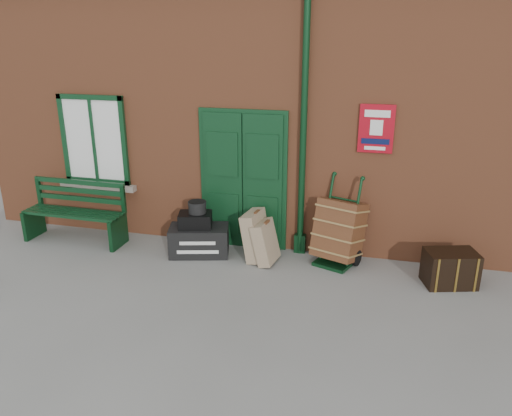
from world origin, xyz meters
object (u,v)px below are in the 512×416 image
(bench, at_px, (76,210))
(porter_trolley, at_px, (339,231))
(dark_trunk, at_px, (450,268))
(houdini_trunk, at_px, (199,241))

(bench, height_order, porter_trolley, porter_trolley)
(bench, xyz_separation_m, dark_trunk, (5.97, -0.13, -0.28))
(houdini_trunk, relative_size, dark_trunk, 1.34)
(dark_trunk, bearing_deg, houdini_trunk, 162.27)
(bench, bearing_deg, dark_trunk, -0.20)
(dark_trunk, bearing_deg, bench, 162.35)
(porter_trolley, bearing_deg, bench, -156.69)
(bench, bearing_deg, porter_trolley, 3.86)
(porter_trolley, height_order, dark_trunk, porter_trolley)
(porter_trolley, bearing_deg, houdini_trunk, -152.73)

